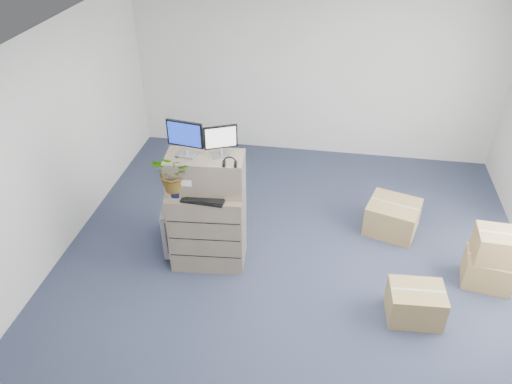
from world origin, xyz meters
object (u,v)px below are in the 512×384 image
Objects in this scene: keyboard at (204,199)px; office_chair at (198,218)px; monitor_left at (185,137)px; filing_cabinet_lower at (208,227)px; monitor_right at (221,139)px; potted_plant at (175,176)px; water_bottle at (215,181)px.

keyboard is 0.58× the size of office_chair.
monitor_left is 0.87× the size of keyboard.
filing_cabinet_lower is 0.57m from keyboard.
monitor_right is 0.65× the size of potted_plant.
keyboard is 0.26m from water_bottle.
keyboard is (-0.17, -0.28, -0.65)m from monitor_right.
potted_plant is at bearing 64.72° from office_chair.
filing_cabinet_lower is 1.24m from monitor_left.
office_chair is at bearing 76.46° from potted_plant.
monitor_left is at bearing 163.67° from monitor_right.
water_bottle is (-0.07, -0.07, -0.52)m from monitor_right.
water_bottle is (0.32, -0.02, -0.55)m from monitor_left.
office_chair is at bearing 131.95° from monitor_right.
potted_plant reaches higher than water_bottle.
keyboard is (0.23, -0.22, -0.68)m from monitor_left.
filing_cabinet_lower is 0.37m from office_chair.
monitor_right reaches higher than keyboard.
filing_cabinet_lower is 1.23× the size of office_chair.
water_bottle is 0.47m from potted_plant.
office_chair is at bearing 120.39° from keyboard.
monitor_left is at bearing 60.28° from potted_plant.
monitor_left is 0.40m from monitor_right.
monitor_right is at bearing 23.75° from filing_cabinet_lower.
potted_plant reaches higher than filing_cabinet_lower.
water_bottle is at bearing 9.58° from filing_cabinet_lower.
keyboard is 0.82m from office_chair.
monitor_right is 1.34× the size of water_bottle.
monitor_right is at bearing 44.27° from water_bottle.
filing_cabinet_lower is at bearing 23.11° from potted_plant.
office_chair is (-0.40, 0.18, -1.29)m from monitor_right.
filing_cabinet_lower is at bearing -3.78° from monitor_left.
monitor_right is at bearing 25.27° from potted_plant.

